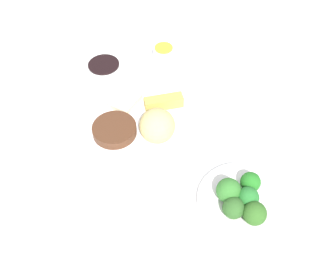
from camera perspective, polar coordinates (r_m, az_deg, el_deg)
name	(u,v)px	position (r m, az deg, el deg)	size (l,w,h in m)	color
tabletop	(140,128)	(0.99, -3.98, 0.98)	(2.20, 2.20, 0.02)	white
main_plate	(140,121)	(0.98, -3.96, 1.87)	(0.28, 0.28, 0.02)	white
rice_scoop	(157,126)	(0.90, -1.54, 1.25)	(0.08, 0.08, 0.08)	#D1B96E
spring_roll	(164,102)	(0.99, -0.60, 4.62)	(0.10, 0.03, 0.03)	gold
crab_rangoon_wonton	(124,100)	(1.01, -6.32, 4.86)	(0.07, 0.07, 0.01)	beige
stir_fry_heap	(115,130)	(0.94, -7.62, 0.67)	(0.10, 0.10, 0.02)	#4F2D1B
broccoli_plate	(244,203)	(0.86, 10.79, -9.50)	(0.20, 0.20, 0.01)	white
broccoli_floret_0	(229,190)	(0.83, 8.62, -7.87)	(0.05, 0.05, 0.05)	#33742B
broccoli_floret_1	(255,213)	(0.81, 12.23, -10.91)	(0.05, 0.05, 0.05)	#2F5F20
broccoli_floret_2	(250,182)	(0.85, 11.65, -6.64)	(0.04, 0.04, 0.04)	#237221
broccoli_floret_3	(248,197)	(0.83, 11.31, -8.78)	(0.05, 0.05, 0.05)	#266F2B
broccoli_floret_6	(233,208)	(0.81, 9.30, -10.26)	(0.04, 0.04, 0.04)	#2D5823
soy_sauce_bowl	(104,70)	(1.11, -9.02, 9.06)	(0.10, 0.10, 0.03)	white
soy_sauce_bowl_liquid	(104,65)	(1.10, -9.14, 9.80)	(0.08, 0.08, 0.00)	black
sauce_ramekin_hot_mustard	(164,52)	(1.16, -0.51, 11.60)	(0.06, 0.06, 0.03)	white
sauce_ramekin_hot_mustard_liquid	(164,48)	(1.15, -0.51, 12.21)	(0.05, 0.05, 0.00)	yellow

